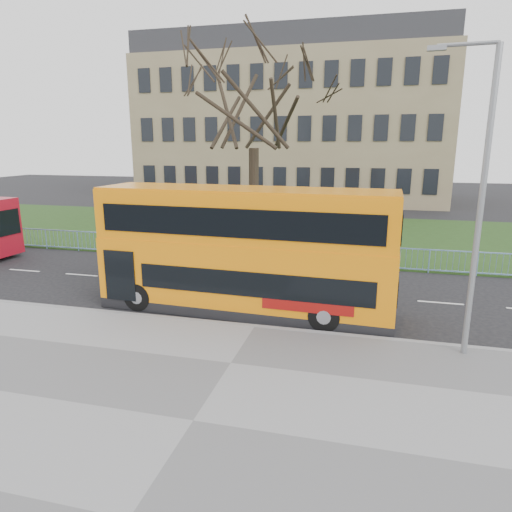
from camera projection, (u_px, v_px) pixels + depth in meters
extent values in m
plane|color=black|center=(266.00, 312.00, 15.79)|extent=(120.00, 120.00, 0.00)
cube|color=slate|center=(193.00, 423.00, 9.42)|extent=(80.00, 10.50, 0.12)
cube|color=gray|center=(255.00, 327.00, 14.32)|extent=(80.00, 0.20, 0.14)
cube|color=#1E3413|center=(316.00, 234.00, 29.25)|extent=(80.00, 15.40, 0.08)
cube|color=#7F6F51|center=(294.00, 131.00, 48.26)|extent=(30.00, 15.00, 14.00)
cube|color=orange|center=(245.00, 275.00, 15.70)|extent=(10.11, 2.79, 1.86)
cube|color=orange|center=(245.00, 244.00, 15.44)|extent=(10.11, 2.79, 0.32)
cube|color=orange|center=(245.00, 215.00, 15.20)|extent=(10.05, 2.74, 1.67)
cube|color=black|center=(251.00, 285.00, 14.40)|extent=(7.72, 0.35, 0.81)
cube|color=black|center=(233.00, 223.00, 14.12)|extent=(9.21, 0.41, 0.91)
cylinder|color=black|center=(138.00, 297.00, 15.86)|extent=(1.00, 0.31, 0.99)
cylinder|color=black|center=(324.00, 316.00, 14.08)|extent=(1.00, 0.31, 0.99)
cylinder|color=gray|center=(480.00, 210.00, 11.52)|extent=(0.16, 0.16, 7.85)
cylinder|color=gray|center=(468.00, 44.00, 10.79)|extent=(1.38, 0.20, 0.10)
cube|color=gray|center=(437.00, 48.00, 11.02)|extent=(0.45, 0.21, 0.12)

